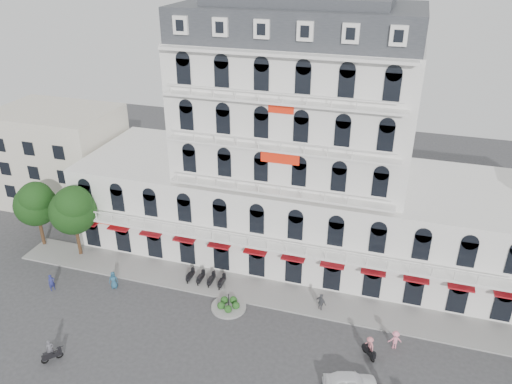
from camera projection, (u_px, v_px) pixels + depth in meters
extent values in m
plane|color=#38383A|center=(239.00, 363.00, 39.52)|extent=(120.00, 120.00, 0.00)
cube|color=gray|center=(269.00, 293.00, 47.16)|extent=(53.00, 4.00, 0.16)
cube|color=silver|center=(293.00, 209.00, 52.85)|extent=(45.00, 14.00, 9.00)
cube|color=silver|center=(297.00, 109.00, 47.90)|extent=(22.00, 12.00, 13.00)
cube|color=#2D3035|center=(300.00, 22.00, 44.30)|extent=(21.56, 11.76, 3.00)
cube|color=maroon|center=(274.00, 255.00, 46.90)|extent=(40.50, 1.00, 0.15)
cube|color=red|center=(280.00, 156.00, 43.80)|extent=(3.50, 0.10, 1.40)
cube|color=beige|center=(61.00, 157.00, 61.76)|extent=(14.00, 10.00, 12.00)
cylinder|color=gray|center=(229.00, 307.00, 45.37)|extent=(3.20, 3.20, 0.24)
cylinder|color=black|center=(228.00, 300.00, 45.02)|extent=(0.08, 0.08, 1.40)
sphere|color=#174416|center=(236.00, 305.00, 45.04)|extent=(0.70, 0.70, 0.70)
sphere|color=#174416|center=(233.00, 300.00, 45.73)|extent=(0.70, 0.70, 0.70)
sphere|color=#174416|center=(224.00, 300.00, 45.73)|extent=(0.70, 0.70, 0.70)
sphere|color=#174416|center=(221.00, 306.00, 45.03)|extent=(0.70, 0.70, 0.70)
sphere|color=#174416|center=(228.00, 309.00, 44.60)|extent=(0.70, 0.70, 0.70)
cylinder|color=#382314|center=(42.00, 231.00, 54.09)|extent=(0.36, 0.36, 3.52)
sphere|color=#133410|center=(36.00, 205.00, 52.64)|extent=(4.48, 4.48, 4.48)
sphere|color=#133410|center=(36.00, 198.00, 51.79)|extent=(3.52, 3.52, 3.52)
sphere|color=#133410|center=(33.00, 198.00, 52.72)|extent=(3.20, 3.20, 3.20)
cylinder|color=#382314|center=(78.00, 240.00, 52.30)|extent=(0.36, 0.36, 3.74)
sphere|color=#133410|center=(73.00, 211.00, 50.77)|extent=(4.76, 4.76, 4.76)
sphere|color=#133410|center=(74.00, 204.00, 49.88)|extent=(3.74, 3.74, 3.74)
sphere|color=#133410|center=(70.00, 204.00, 50.82)|extent=(3.40, 3.40, 3.40)
imported|color=white|center=(350.00, 382.00, 36.96)|extent=(4.34, 2.74, 1.38)
cube|color=black|center=(52.00, 355.00, 39.50)|extent=(1.26, 1.35, 0.35)
torus|color=black|center=(59.00, 355.00, 39.88)|extent=(0.49, 0.53, 0.60)
torus|color=black|center=(45.00, 360.00, 39.37)|extent=(0.49, 0.53, 0.60)
imported|color=#525158|center=(50.00, 349.00, 39.19)|extent=(0.66, 0.68, 1.57)
cube|color=black|center=(369.00, 351.00, 39.87)|extent=(1.22, 1.38, 0.35)
torus|color=black|center=(372.00, 359.00, 39.53)|extent=(0.47, 0.54, 0.60)
torus|color=black|center=(365.00, 349.00, 40.44)|extent=(0.47, 0.54, 0.60)
imported|color=#D37078|center=(370.00, 345.00, 39.56)|extent=(1.08, 1.14, 1.55)
imported|color=#24506D|center=(113.00, 280.00, 47.72)|extent=(1.01, 0.85, 1.77)
imported|color=#505156|center=(321.00, 302.00, 44.69)|extent=(1.16, 0.93, 1.84)
imported|color=pink|center=(395.00, 340.00, 40.60)|extent=(1.24, 0.92, 1.71)
imported|color=navy|center=(52.00, 283.00, 47.40)|extent=(0.67, 0.75, 1.71)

